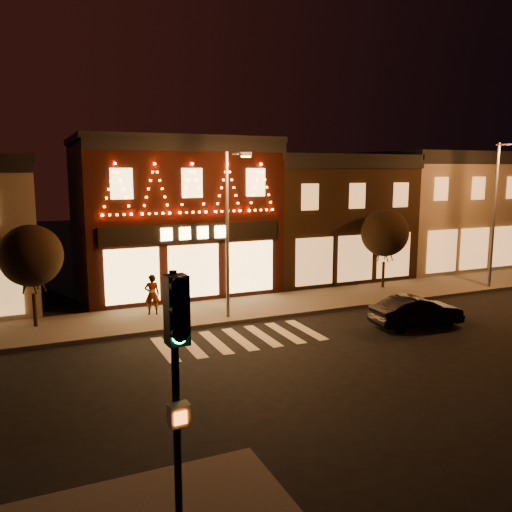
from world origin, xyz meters
TOP-DOWN VIEW (x-y plane):
  - ground at (0.00, 0.00)m, footprint 120.00×120.00m
  - sidewalk_far at (2.00, 8.00)m, footprint 44.00×4.00m
  - building_pulp at (0.00, 13.98)m, footprint 10.20×8.34m
  - building_right_a at (9.50, 13.99)m, footprint 9.20×8.28m
  - building_right_b at (18.50, 13.99)m, footprint 9.20×8.28m
  - traffic_signal_near at (-5.43, -6.70)m, footprint 0.36×0.51m
  - streetlamp_mid at (0.60, 6.50)m, footprint 0.60×1.66m
  - streetlamp_right at (16.21, 6.37)m, footprint 0.57×1.82m
  - tree_left at (-7.32, 8.64)m, footprint 2.55×2.55m
  - tree_right at (10.62, 8.85)m, footprint 2.61×2.61m
  - dark_sedan at (7.55, 2.54)m, footprint 4.08×1.75m
  - pedestrian at (-2.42, 8.51)m, footprint 0.73×0.54m

SIDE VIEW (x-z plane):
  - ground at x=0.00m, z-range 0.00..0.00m
  - sidewalk_far at x=2.00m, z-range 0.00..0.15m
  - dark_sedan at x=7.55m, z-range 0.00..1.31m
  - pedestrian at x=-2.42m, z-range 0.15..1.99m
  - tree_left at x=-7.32m, z-range 1.00..5.27m
  - tree_right at x=10.62m, z-range 1.02..5.39m
  - traffic_signal_near at x=-5.43m, z-range 1.15..6.02m
  - building_right_a at x=9.50m, z-range 0.01..7.51m
  - building_right_b at x=18.50m, z-range 0.01..7.81m
  - building_pulp at x=0.00m, z-range 0.01..8.31m
  - streetlamp_mid at x=0.60m, z-range 0.78..8.01m
  - streetlamp_right at x=16.21m, z-range 0.84..8.75m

